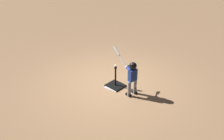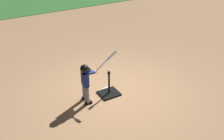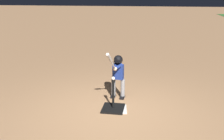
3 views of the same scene
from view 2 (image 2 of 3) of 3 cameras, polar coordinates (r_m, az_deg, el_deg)
name	(u,v)px [view 2 (image 2 of 3)]	position (r m, az deg, el deg)	size (l,w,h in m)	color
ground_plane	(116,91)	(7.02, 0.93, -4.60)	(90.00, 90.00, 0.00)	#AD7F56
grass_outfield_strip	(18,2)	(16.68, -19.84, 13.85)	(56.00, 6.21, 0.02)	#33702D
home_plate	(108,92)	(6.95, -0.90, -4.88)	(0.44, 0.44, 0.02)	white
batting_tee	(109,92)	(6.86, -0.64, -4.72)	(0.51, 0.46, 0.66)	black
batter_child	(87,78)	(6.32, -5.55, -1.81)	(0.94, 0.34, 1.26)	gray
baseball	(109,71)	(6.54, -0.67, -0.16)	(0.07, 0.07, 0.07)	white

